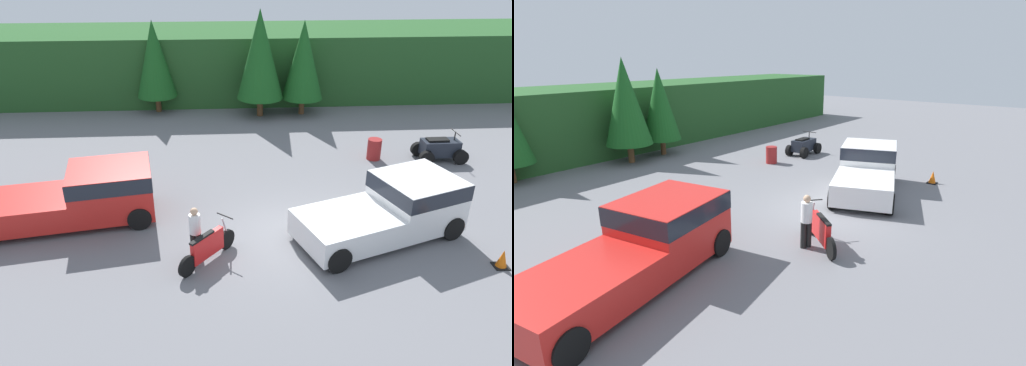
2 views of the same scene
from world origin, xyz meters
TOP-DOWN VIEW (x-y plane):
  - ground_plane at (0.00, 0.00)m, footprint 80.00×80.00m
  - hillside_backdrop at (0.00, 16.00)m, footprint 44.00×6.00m
  - tree_left at (-5.36, 12.78)m, footprint 2.08×2.08m
  - tree_mid_left at (-0.01, 11.77)m, footprint 2.36×2.36m
  - tree_mid_right at (2.19, 11.93)m, footprint 2.11×2.11m
  - pickup_truck_red at (-6.52, 1.46)m, footprint 6.06×3.25m
  - pickup_truck_second at (3.31, 0.00)m, footprint 5.56×3.87m
  - dirt_bike at (-2.40, -1.19)m, footprint 1.57×1.84m
  - quad_atv at (7.05, 5.54)m, footprint 2.06×1.21m
  - rider_person at (-2.75, -0.90)m, footprint 0.45×0.45m
  - traffic_cone at (5.90, -1.96)m, footprint 0.42×0.42m
  - steel_barrel at (4.36, 5.80)m, footprint 0.58×0.58m

SIDE VIEW (x-z plane):
  - ground_plane at x=0.00m, z-range 0.00..0.00m
  - traffic_cone at x=5.90m, z-range -0.02..0.53m
  - steel_barrel at x=4.36m, z-range 0.00..0.88m
  - dirt_bike at x=-2.40m, z-range -0.10..1.06m
  - quad_atv at x=7.05m, z-range -0.13..1.10m
  - rider_person at x=-2.75m, z-range 0.07..1.68m
  - pickup_truck_second at x=3.31m, z-range 0.04..1.83m
  - pickup_truck_red at x=-6.52m, z-range 0.05..1.83m
  - hillside_backdrop at x=0.00m, z-range 0.00..3.70m
  - tree_left at x=-5.36m, z-range 0.42..5.15m
  - tree_mid_right at x=2.19m, z-range 0.42..5.21m
  - tree_mid_left at x=-0.01m, z-range 0.47..5.83m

